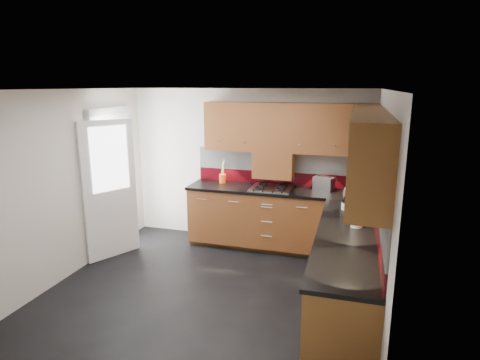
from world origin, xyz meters
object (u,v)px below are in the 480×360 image
(utensil_pot, at_px, (223,177))
(food_processor, at_px, (348,200))
(toaster, at_px, (324,184))
(gas_hob, at_px, (271,188))

(utensil_pot, height_order, food_processor, utensil_pot)
(toaster, bearing_deg, gas_hob, -168.10)
(gas_hob, distance_m, food_processor, 1.34)
(gas_hob, height_order, utensil_pot, utensil_pot)
(gas_hob, bearing_deg, toaster, 11.90)
(gas_hob, xyz_separation_m, toaster, (0.75, 0.16, 0.08))
(gas_hob, height_order, food_processor, food_processor)
(gas_hob, distance_m, toaster, 0.78)
(utensil_pot, relative_size, toaster, 1.18)
(food_processor, bearing_deg, utensil_pot, 155.35)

